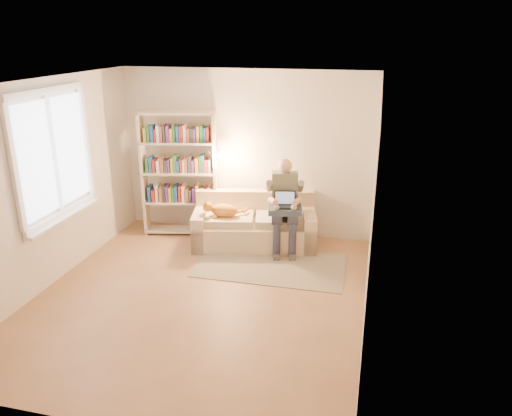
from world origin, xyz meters
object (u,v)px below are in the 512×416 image
(cat, at_px, (224,210))
(laptop, at_px, (284,202))
(sofa, at_px, (255,227))
(bookshelf, at_px, (179,168))
(person, at_px, (285,201))

(cat, bearing_deg, laptop, -9.69)
(sofa, xyz_separation_m, bookshelf, (-1.25, 0.16, 0.81))
(cat, height_order, bookshelf, bookshelf)
(cat, bearing_deg, sofa, 14.75)
(cat, xyz_separation_m, bookshelf, (-0.84, 0.37, 0.50))
(sofa, bearing_deg, cat, -165.25)
(bookshelf, bearing_deg, sofa, -19.35)
(laptop, height_order, bookshelf, bookshelf)
(person, bearing_deg, cat, 178.28)
(cat, xyz_separation_m, laptop, (0.89, 0.04, 0.18))
(sofa, distance_m, laptop, 0.71)
(sofa, bearing_deg, bookshelf, 160.65)
(laptop, relative_size, bookshelf, 0.18)
(sofa, distance_m, person, 0.67)
(person, height_order, cat, person)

